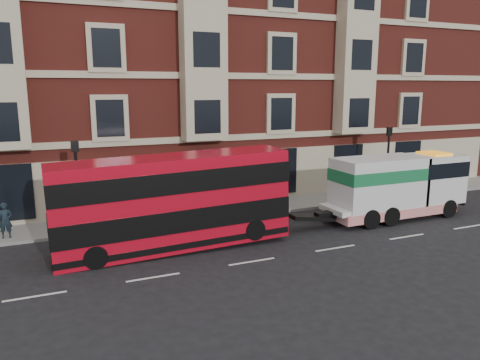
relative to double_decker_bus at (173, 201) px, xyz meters
name	(u,v)px	position (x,y,z in m)	size (l,w,h in m)	color
ground	(252,262)	(2.44, -2.74, -2.14)	(120.00, 120.00, 0.00)	black
sidewalk	(194,214)	(2.44, 4.76, -2.07)	(90.00, 3.00, 0.15)	slate
victorian_terrace	(163,37)	(2.94, 12.26, 7.92)	(45.00, 12.00, 20.40)	maroon
lamp_post_west	(77,180)	(-3.56, 3.46, 0.53)	(0.35, 0.15, 4.35)	black
lamp_post_east	(388,157)	(14.44, 3.46, 0.53)	(0.35, 0.15, 4.35)	black
double_decker_bus	(173,201)	(0.00, 0.00, 0.00)	(10.00, 2.29, 4.05)	#B40A1B
tow_truck	(396,186)	(12.05, 0.00, -0.38)	(8.00, 2.37, 3.33)	silver
pedestrian	(5,220)	(-6.70, 4.02, -1.17)	(0.60, 0.39, 1.64)	black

